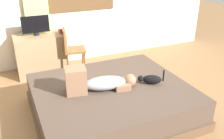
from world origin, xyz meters
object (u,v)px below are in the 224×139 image
desk (41,54)px  tv_monitor (36,25)px  cat (151,79)px  chair_by_desk (71,48)px  cup (60,31)px  bed (111,101)px  person_lying (98,82)px

desk → tv_monitor: bearing=180.0°
cat → chair_by_desk: size_ratio=0.38×
cat → cup: cup is taller
tv_monitor → cup: bearing=-8.3°
desk → tv_monitor: tv_monitor is taller
bed → cat: 0.62m
desk → chair_by_desk: chair_by_desk is taller
person_lying → tv_monitor: (-0.47, 1.82, 0.37)m
desk → chair_by_desk: (0.51, -0.26, 0.14)m
cup → chair_by_desk: chair_by_desk is taller
cat → cup: (-0.77, 1.90, 0.27)m
cat → chair_by_desk: (-0.65, 1.69, -0.00)m
bed → person_lying: person_lying is taller
cat → desk: size_ratio=0.36×
person_lying → cat: 0.73m
chair_by_desk → person_lying: bearing=-92.6°
bed → desk: desk is taller
person_lying → chair_by_desk: chair_by_desk is taller
bed → person_lying: size_ratio=2.20×
bed → chair_by_desk: chair_by_desk is taller
person_lying → cup: cup is taller
cat → cup: bearing=112.1°
desk → tv_monitor: (-0.03, 0.00, 0.55)m
person_lying → chair_by_desk: bearing=87.4°
tv_monitor → desk: bearing=-0.0°
chair_by_desk → tv_monitor: bearing=154.1°
cup → person_lying: bearing=-88.3°
tv_monitor → chair_by_desk: (0.54, -0.26, -0.41)m
desk → cup: 0.57m
cup → chair_by_desk: size_ratio=0.10×
bed → tv_monitor: tv_monitor is taller
tv_monitor → cat: bearing=-58.7°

